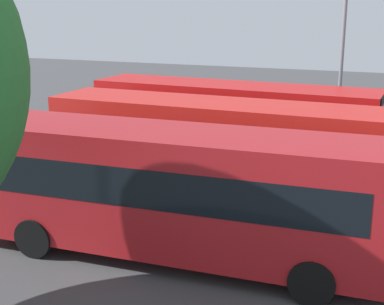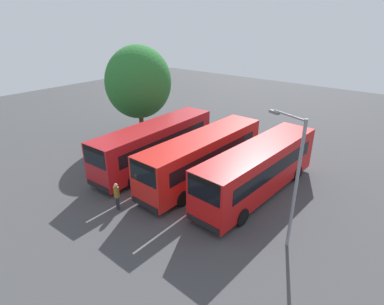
# 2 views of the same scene
# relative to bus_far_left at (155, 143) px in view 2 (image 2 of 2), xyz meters

# --- Properties ---
(ground_plane) EXTENTS (77.98, 77.98, 0.00)m
(ground_plane) POSITION_rel_bus_far_left_xyz_m (-0.56, 4.15, -1.86)
(ground_plane) COLOR #424244
(bus_far_left) EXTENTS (11.24, 2.87, 3.37)m
(bus_far_left) POSITION_rel_bus_far_left_xyz_m (0.00, 0.00, 0.00)
(bus_far_left) COLOR #AD191E
(bus_far_left) RESTS_ON ground
(bus_center_left) EXTENTS (11.21, 2.75, 3.37)m
(bus_center_left) POSITION_rel_bus_far_left_xyz_m (-0.44, 4.28, 0.00)
(bus_center_left) COLOR red
(bus_center_left) RESTS_ON ground
(bus_center_right) EXTENTS (11.27, 3.02, 3.37)m
(bus_center_right) POSITION_rel_bus_far_left_xyz_m (-1.16, 8.24, 0.00)
(bus_center_right) COLOR red
(bus_center_right) RESTS_ON ground
(pedestrian) EXTENTS (0.36, 0.36, 1.79)m
(pedestrian) POSITION_rel_bus_far_left_xyz_m (5.85, 2.59, -0.80)
(pedestrian) COLOR #232833
(pedestrian) RESTS_ON ground
(street_lamp) EXTENTS (0.95, 2.15, 6.79)m
(street_lamp) POSITION_rel_bus_far_left_xyz_m (2.33, 11.73, 2.08)
(street_lamp) COLOR gray
(street_lamp) RESTS_ON ground
(depot_tree) EXTENTS (6.34, 5.71, 8.65)m
(depot_tree) POSITION_rel_bus_far_left_xyz_m (-3.71, -5.72, 3.45)
(depot_tree) COLOR #4C3823
(depot_tree) RESTS_ON ground
(lane_stripe_outer_left) EXTENTS (16.87, 0.34, 0.01)m
(lane_stripe_outer_left) POSITION_rel_bus_far_left_xyz_m (-0.56, 2.13, -1.86)
(lane_stripe_outer_left) COLOR silver
(lane_stripe_outer_left) RESTS_ON ground
(lane_stripe_inner_left) EXTENTS (16.87, 0.34, 0.01)m
(lane_stripe_inner_left) POSITION_rel_bus_far_left_xyz_m (-0.56, 6.17, -1.86)
(lane_stripe_inner_left) COLOR silver
(lane_stripe_inner_left) RESTS_ON ground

